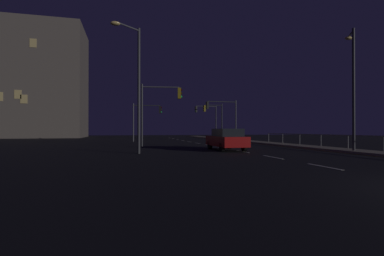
{
  "coord_description": "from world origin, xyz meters",
  "views": [
    {
      "loc": [
        -7.82,
        -4.65,
        1.49
      ],
      "look_at": [
        0.66,
        30.35,
        1.72
      ],
      "focal_mm": 26.05,
      "sensor_mm": 36.0,
      "label": 1
    }
  ],
  "objects_px": {
    "street_lamp_mid_block": "(135,78)",
    "traffic_light_near_left": "(146,115)",
    "traffic_light_near_right": "(223,112)",
    "traffic_light_far_left": "(207,115)",
    "street_lamp_median": "(353,79)",
    "car": "(226,139)",
    "building_distant": "(34,82)",
    "traffic_light_far_right": "(214,114)",
    "traffic_light_overhead_east": "(159,103)"
  },
  "relations": [
    {
      "from": "traffic_light_far_left",
      "to": "traffic_light_near_left",
      "type": "distance_m",
      "value": 12.02
    },
    {
      "from": "traffic_light_near_left",
      "to": "street_lamp_mid_block",
      "type": "bearing_deg",
      "value": -96.47
    },
    {
      "from": "traffic_light_far_right",
      "to": "traffic_light_far_left",
      "type": "bearing_deg",
      "value": 100.33
    },
    {
      "from": "traffic_light_near_right",
      "to": "traffic_light_near_left",
      "type": "height_order",
      "value": "traffic_light_near_right"
    },
    {
      "from": "traffic_light_overhead_east",
      "to": "traffic_light_far_left",
      "type": "distance_m",
      "value": 20.65
    },
    {
      "from": "traffic_light_near_right",
      "to": "street_lamp_median",
      "type": "height_order",
      "value": "street_lamp_median"
    },
    {
      "from": "traffic_light_near_left",
      "to": "traffic_light_overhead_east",
      "type": "bearing_deg",
      "value": -88.8
    },
    {
      "from": "traffic_light_far_right",
      "to": "street_lamp_mid_block",
      "type": "xyz_separation_m",
      "value": [
        -12.52,
        -22.62,
        0.85
      ]
    },
    {
      "from": "traffic_light_far_left",
      "to": "street_lamp_median",
      "type": "xyz_separation_m",
      "value": [
        2.01,
        -26.99,
        0.99
      ]
    },
    {
      "from": "car",
      "to": "traffic_light_far_right",
      "type": "relative_size",
      "value": 0.83
    },
    {
      "from": "traffic_light_far_right",
      "to": "building_distant",
      "type": "distance_m",
      "value": 36.06
    },
    {
      "from": "traffic_light_overhead_east",
      "to": "traffic_light_far_right",
      "type": "distance_m",
      "value": 18.88
    },
    {
      "from": "traffic_light_overhead_east",
      "to": "traffic_light_far_right",
      "type": "relative_size",
      "value": 1.03
    },
    {
      "from": "car",
      "to": "traffic_light_far_left",
      "type": "height_order",
      "value": "traffic_light_far_left"
    },
    {
      "from": "street_lamp_mid_block",
      "to": "traffic_light_near_left",
      "type": "bearing_deg",
      "value": 83.53
    },
    {
      "from": "traffic_light_near_left",
      "to": "car",
      "type": "bearing_deg",
      "value": -74.97
    },
    {
      "from": "traffic_light_far_left",
      "to": "street_lamp_median",
      "type": "relative_size",
      "value": 0.66
    },
    {
      "from": "car",
      "to": "traffic_light_far_left",
      "type": "xyz_separation_m",
      "value": [
        5.53,
        23.36,
        3.07
      ]
    },
    {
      "from": "traffic_light_near_left",
      "to": "street_lamp_mid_block",
      "type": "distance_m",
      "value": 18.46
    },
    {
      "from": "traffic_light_overhead_east",
      "to": "traffic_light_near_left",
      "type": "relative_size",
      "value": 1.13
    },
    {
      "from": "street_lamp_median",
      "to": "building_distant",
      "type": "distance_m",
      "value": 54.05
    },
    {
      "from": "traffic_light_near_right",
      "to": "street_lamp_mid_block",
      "type": "height_order",
      "value": "street_lamp_mid_block"
    },
    {
      "from": "car",
      "to": "traffic_light_far_left",
      "type": "bearing_deg",
      "value": 76.69
    },
    {
      "from": "car",
      "to": "traffic_light_near_right",
      "type": "distance_m",
      "value": 17.11
    },
    {
      "from": "traffic_light_near_left",
      "to": "street_lamp_median",
      "type": "xyz_separation_m",
      "value": [
        12.03,
        -20.36,
        1.47
      ]
    },
    {
      "from": "street_lamp_mid_block",
      "to": "street_lamp_median",
      "type": "bearing_deg",
      "value": -8.34
    },
    {
      "from": "traffic_light_near_left",
      "to": "street_lamp_median",
      "type": "bearing_deg",
      "value": -59.42
    },
    {
      "from": "car",
      "to": "traffic_light_far_left",
      "type": "distance_m",
      "value": 24.2
    },
    {
      "from": "traffic_light_overhead_east",
      "to": "street_lamp_median",
      "type": "bearing_deg",
      "value": -36.74
    },
    {
      "from": "traffic_light_near_right",
      "to": "street_lamp_median",
      "type": "distance_m",
      "value": 19.66
    },
    {
      "from": "traffic_light_near_right",
      "to": "street_lamp_median",
      "type": "xyz_separation_m",
      "value": [
        2.04,
        -19.53,
        0.95
      ]
    },
    {
      "from": "traffic_light_overhead_east",
      "to": "street_lamp_median",
      "type": "distance_m",
      "value": 14.75
    },
    {
      "from": "traffic_light_overhead_east",
      "to": "traffic_light_far_right",
      "type": "height_order",
      "value": "traffic_light_overhead_east"
    },
    {
      "from": "traffic_light_far_left",
      "to": "traffic_light_near_left",
      "type": "height_order",
      "value": "traffic_light_far_left"
    },
    {
      "from": "traffic_light_overhead_east",
      "to": "street_lamp_mid_block",
      "type": "bearing_deg",
      "value": -109.01
    },
    {
      "from": "traffic_light_overhead_east",
      "to": "traffic_light_near_left",
      "type": "distance_m",
      "value": 11.57
    },
    {
      "from": "traffic_light_near_left",
      "to": "building_distant",
      "type": "relative_size",
      "value": 0.23
    },
    {
      "from": "traffic_light_overhead_east",
      "to": "street_lamp_mid_block",
      "type": "xyz_separation_m",
      "value": [
        -2.32,
        -6.73,
        0.87
      ]
    },
    {
      "from": "traffic_light_near_right",
      "to": "traffic_light_far_right",
      "type": "distance_m",
      "value": 5.18
    },
    {
      "from": "traffic_light_far_right",
      "to": "street_lamp_mid_block",
      "type": "relative_size",
      "value": 0.68
    },
    {
      "from": "traffic_light_far_right",
      "to": "street_lamp_median",
      "type": "distance_m",
      "value": 24.76
    },
    {
      "from": "traffic_light_near_left",
      "to": "traffic_light_far_right",
      "type": "height_order",
      "value": "traffic_light_far_right"
    },
    {
      "from": "traffic_light_near_left",
      "to": "traffic_light_far_right",
      "type": "distance_m",
      "value": 11.31
    },
    {
      "from": "traffic_light_far_left",
      "to": "traffic_light_far_right",
      "type": "xyz_separation_m",
      "value": [
        0.42,
        -2.3,
        -0.04
      ]
    },
    {
      "from": "car",
      "to": "street_lamp_median",
      "type": "height_order",
      "value": "street_lamp_median"
    },
    {
      "from": "car",
      "to": "traffic_light_far_left",
      "type": "relative_size",
      "value": 0.83
    },
    {
      "from": "street_lamp_mid_block",
      "to": "building_distant",
      "type": "relative_size",
      "value": 0.37
    },
    {
      "from": "traffic_light_far_left",
      "to": "street_lamp_mid_block",
      "type": "height_order",
      "value": "street_lamp_mid_block"
    },
    {
      "from": "traffic_light_overhead_east",
      "to": "building_distant",
      "type": "height_order",
      "value": "building_distant"
    },
    {
      "from": "traffic_light_near_right",
      "to": "building_distant",
      "type": "distance_m",
      "value": 38.63
    }
  ]
}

